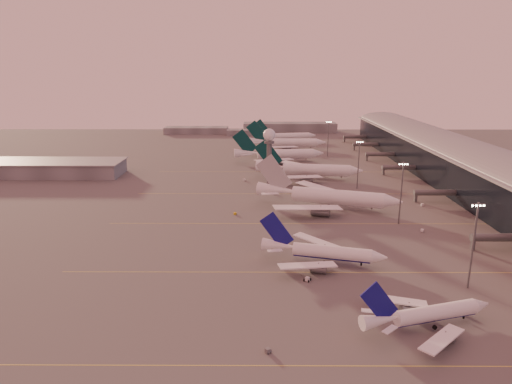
{
  "coord_description": "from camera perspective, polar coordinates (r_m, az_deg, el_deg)",
  "views": [
    {
      "loc": [
        -0.75,
        -116.61,
        59.18
      ],
      "look_at": [
        -1.69,
        74.91,
        7.63
      ],
      "focal_mm": 32.0,
      "sensor_mm": 36.0,
      "label": 1
    }
  ],
  "objects": [
    {
      "name": "ground",
      "position": [
        130.76,
        0.59,
        -11.84
      ],
      "size": [
        700.0,
        700.0,
        0.0
      ],
      "primitive_type": "plane",
      "color": "#565454",
      "rests_on": "ground"
    },
    {
      "name": "taxiway_markings",
      "position": [
        185.04,
        9.86,
        -3.82
      ],
      "size": [
        180.0,
        185.25,
        0.02
      ],
      "color": "#DAC94D",
      "rests_on": "ground"
    },
    {
      "name": "terminal",
      "position": [
        256.05,
        25.41,
        2.64
      ],
      "size": [
        57.0,
        362.0,
        23.04
      ],
      "color": "black",
      "rests_on": "ground"
    },
    {
      "name": "hangar",
      "position": [
        288.23,
        -24.19,
        2.76
      ],
      "size": [
        82.0,
        27.0,
        8.5
      ],
      "color": "slate",
      "rests_on": "ground"
    },
    {
      "name": "radar_tower",
      "position": [
        239.74,
        1.66,
        5.88
      ],
      "size": [
        6.4,
        6.4,
        31.1
      ],
      "color": "#575A5F",
      "rests_on": "ground"
    },
    {
      "name": "mast_a",
      "position": [
        138.25,
        25.54,
        -5.67
      ],
      "size": [
        3.6,
        0.56,
        25.0
      ],
      "color": "#575A5F",
      "rests_on": "ground"
    },
    {
      "name": "mast_b",
      "position": [
        186.07,
        17.71,
        0.2
      ],
      "size": [
        3.6,
        0.56,
        25.0
      ],
      "color": "#575A5F",
      "rests_on": "ground"
    },
    {
      "name": "mast_c",
      "position": [
        236.62,
        12.69,
        3.62
      ],
      "size": [
        3.6,
        0.56,
        25.0
      ],
      "color": "#575A5F",
      "rests_on": "ground"
    },
    {
      "name": "mast_d",
      "position": [
        323.54,
        9.01,
        6.81
      ],
      "size": [
        3.6,
        0.56,
        25.0
      ],
      "color": "#575A5F",
      "rests_on": "ground"
    },
    {
      "name": "distant_horizon",
      "position": [
        445.2,
        0.72,
        7.93
      ],
      "size": [
        165.0,
        37.5,
        9.0
      ],
      "color": "slate",
      "rests_on": "ground"
    },
    {
      "name": "narrowbody_near",
      "position": [
        118.64,
        20.6,
        -14.35
      ],
      "size": [
        34.64,
        27.24,
        13.91
      ],
      "color": "white",
      "rests_on": "ground"
    },
    {
      "name": "narrowbody_mid",
      "position": [
        146.17,
        8.34,
        -7.63
      ],
      "size": [
        39.4,
        31.04,
        15.71
      ],
      "color": "white",
      "rests_on": "ground"
    },
    {
      "name": "widebody_white",
      "position": [
        202.86,
        8.94,
        -0.92
      ],
      "size": [
        62.52,
        49.32,
        22.77
      ],
      "color": "white",
      "rests_on": "ground"
    },
    {
      "name": "greentail_a",
      "position": [
        256.74,
        6.64,
        2.52
      ],
      "size": [
        60.29,
        48.35,
        22.0
      ],
      "color": "white",
      "rests_on": "ground"
    },
    {
      "name": "greentail_b",
      "position": [
        302.78,
        2.94,
        4.52
      ],
      "size": [
        60.51,
        48.73,
        21.97
      ],
      "color": "white",
      "rests_on": "ground"
    },
    {
      "name": "greentail_c",
      "position": [
        351.23,
        3.89,
        5.97
      ],
      "size": [
        60.86,
        49.16,
        22.11
      ],
      "color": "white",
      "rests_on": "ground"
    },
    {
      "name": "greentail_d",
      "position": [
        388.72,
        3.72,
        6.79
      ],
      "size": [
        53.78,
        43.09,
        19.66
      ],
      "color": "white",
      "rests_on": "ground"
    },
    {
      "name": "gsv_truck_a",
      "position": [
        104.02,
        1.7,
        -18.86
      ],
      "size": [
        5.65,
        4.74,
        2.22
      ],
      "color": "slate",
      "rests_on": "ground"
    },
    {
      "name": "gsv_catering_a",
      "position": [
        127.97,
        24.54,
        -13.02
      ],
      "size": [
        4.88,
        2.97,
        3.73
      ],
      "color": "silver",
      "rests_on": "ground"
    },
    {
      "name": "gsv_tug_mid",
      "position": [
        134.91,
        6.43,
        -10.79
      ],
      "size": [
        4.51,
        3.97,
        1.11
      ],
      "color": "silver",
      "rests_on": "ground"
    },
    {
      "name": "gsv_truck_b",
      "position": [
        182.9,
        20.22,
        -4.38
      ],
      "size": [
        6.22,
        4.28,
        2.37
      ],
      "color": "silver",
      "rests_on": "ground"
    },
    {
      "name": "gsv_truck_c",
      "position": [
        192.31,
        -2.53,
        -2.55
      ],
      "size": [
        5.29,
        4.19,
        2.05
      ],
      "color": "yellow",
      "rests_on": "ground"
    },
    {
      "name": "gsv_catering_b",
      "position": [
        217.27,
        20.16,
        -1.11
      ],
      "size": [
        5.21,
        2.61,
        4.21
      ],
      "color": "silver",
      "rests_on": "ground"
    },
    {
      "name": "gsv_tug_far",
      "position": [
        223.11,
        2.38,
        -0.18
      ],
      "size": [
        4.61,
        4.28,
        1.13
      ],
      "color": "silver",
      "rests_on": "ground"
    },
    {
      "name": "gsv_truck_d",
      "position": [
        250.74,
        -1.46,
        1.69
      ],
      "size": [
        2.89,
        6.01,
        2.33
      ],
      "color": "silver",
      "rests_on": "ground"
    },
    {
      "name": "gsv_tug_hangar",
      "position": [
        286.52,
        7.75,
        3.1
      ],
      "size": [
        3.53,
        3.19,
        0.87
      ],
      "color": "silver",
      "rests_on": "ground"
    }
  ]
}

